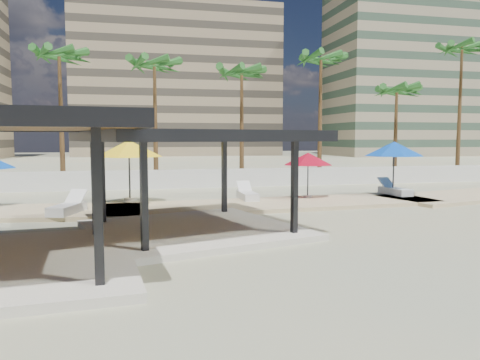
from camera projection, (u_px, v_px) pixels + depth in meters
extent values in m
plane|color=tan|center=(282.00, 239.00, 14.87)|extent=(200.00, 200.00, 0.00)
cube|color=#C6B284|center=(276.00, 205.00, 22.10)|extent=(16.24, 5.11, 0.24)
cube|color=silver|center=(205.00, 179.00, 30.34)|extent=(56.00, 0.30, 1.20)
cube|color=#847259|center=(176.00, 82.00, 90.22)|extent=(38.00, 16.00, 28.00)
cube|color=#595147|center=(175.00, 1.00, 88.88)|extent=(13.30, 9.60, 2.40)
cube|color=gray|center=(416.00, 65.00, 88.17)|extent=(32.00, 15.00, 34.00)
cube|color=beige|center=(193.00, 230.00, 15.89)|extent=(7.99, 7.99, 0.20)
cube|color=black|center=(144.00, 196.00, 12.43)|extent=(0.22, 0.22, 2.94)
cube|color=black|center=(102.00, 181.00, 16.70)|extent=(0.22, 0.22, 2.94)
cube|color=black|center=(294.00, 187.00, 14.79)|extent=(0.22, 0.22, 2.94)
cube|color=black|center=(224.00, 176.00, 19.06)|extent=(0.22, 0.22, 2.94)
cube|color=brown|center=(192.00, 136.00, 15.60)|extent=(8.23, 8.23, 0.27)
cube|color=black|center=(240.00, 136.00, 12.70)|extent=(6.53, 1.97, 0.33)
cube|color=black|center=(159.00, 136.00, 18.50)|extent=(6.53, 1.97, 0.33)
cube|color=black|center=(90.00, 136.00, 14.00)|extent=(1.97, 6.53, 0.33)
cube|color=black|center=(276.00, 136.00, 17.21)|extent=(1.97, 6.53, 0.33)
cube|color=black|center=(98.00, 207.00, 9.44)|extent=(0.21, 0.21, 3.21)
cube|color=black|center=(94.00, 183.00, 14.51)|extent=(0.21, 0.21, 3.21)
cube|color=black|center=(2.00, 126.00, 14.44)|extent=(7.37, 0.77, 0.36)
cube|color=black|center=(133.00, 124.00, 12.11)|extent=(0.77, 7.37, 0.36)
cylinder|color=beige|center=(130.00, 199.00, 22.71)|extent=(0.57, 0.57, 0.14)
cylinder|color=#262628|center=(129.00, 173.00, 22.60)|extent=(0.08, 0.08, 2.73)
cone|color=yellow|center=(129.00, 148.00, 22.49)|extent=(4.14, 4.14, 0.80)
cylinder|color=beige|center=(308.00, 196.00, 23.93)|extent=(0.44, 0.44, 0.11)
cylinder|color=#262628|center=(308.00, 177.00, 23.84)|extent=(0.06, 0.06, 2.13)
cone|color=#9E081D|center=(308.00, 159.00, 23.76)|extent=(2.68, 2.68, 0.62)
cylinder|color=beige|center=(393.00, 193.00, 25.37)|extent=(0.55, 0.55, 0.13)
cylinder|color=#262628|center=(394.00, 170.00, 25.25)|extent=(0.08, 0.08, 2.65)
cone|color=#0B46B7|center=(394.00, 149.00, 25.15)|extent=(3.80, 3.80, 0.77)
cube|color=silver|center=(67.00, 210.00, 18.85)|extent=(1.40, 2.27, 0.30)
cube|color=silver|center=(67.00, 205.00, 18.84)|extent=(1.40, 2.27, 0.06)
cube|color=silver|center=(76.00, 196.00, 19.64)|extent=(0.91, 0.93, 0.54)
cube|color=silver|center=(248.00, 196.00, 23.26)|extent=(0.73, 2.06, 0.29)
cube|color=silver|center=(248.00, 193.00, 23.25)|extent=(0.73, 2.06, 0.06)
cube|color=silver|center=(244.00, 186.00, 24.00)|extent=(0.68, 0.71, 0.52)
cube|color=silver|center=(395.00, 192.00, 25.15)|extent=(0.91, 2.18, 0.30)
cube|color=silver|center=(395.00, 188.00, 25.14)|extent=(0.91, 2.18, 0.06)
cube|color=silver|center=(386.00, 182.00, 25.90)|extent=(0.76, 0.79, 0.54)
cone|color=brown|center=(61.00, 120.00, 30.03)|extent=(0.36, 0.36, 8.70)
ellipsoid|color=#225D21|center=(59.00, 55.00, 29.67)|extent=(3.00, 3.00, 1.80)
cone|color=brown|center=(155.00, 124.00, 32.16)|extent=(0.36, 0.36, 8.40)
ellipsoid|color=#225D21|center=(154.00, 65.00, 31.81)|extent=(3.00, 3.00, 1.80)
cone|color=brown|center=(242.00, 127.00, 33.04)|extent=(0.36, 0.36, 7.97)
ellipsoid|color=#225D21|center=(242.00, 74.00, 32.71)|extent=(3.00, 3.00, 1.80)
cone|color=brown|center=(320.00, 120.00, 34.53)|extent=(0.36, 0.36, 9.18)
ellipsoid|color=#225D21|center=(321.00, 60.00, 34.14)|extent=(3.00, 3.00, 1.80)
cone|color=brown|center=(396.00, 135.00, 35.58)|extent=(0.36, 0.36, 6.98)
ellipsoid|color=#225D21|center=(397.00, 92.00, 35.29)|extent=(3.00, 3.00, 1.80)
cone|color=brown|center=(460.00, 113.00, 37.35)|extent=(0.36, 0.36, 10.49)
ellipsoid|color=#225D21|center=(462.00, 49.00, 36.91)|extent=(3.00, 3.00, 1.80)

